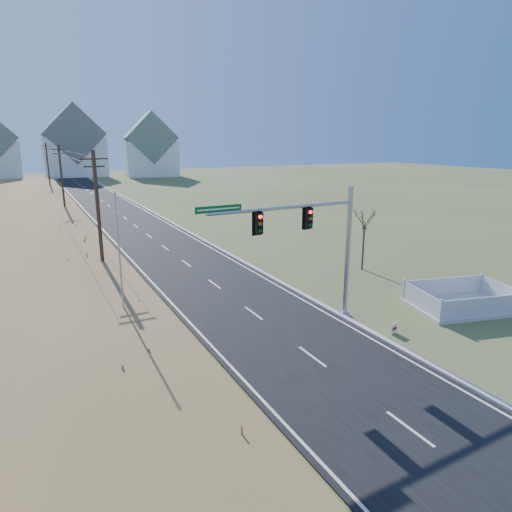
{
  "coord_description": "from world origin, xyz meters",
  "views": [
    {
      "loc": [
        -10.91,
        -17.81,
        9.74
      ],
      "look_at": [
        0.18,
        4.05,
        3.4
      ],
      "focal_mm": 32.0,
      "sensor_mm": 36.0,
      "label": 1
    }
  ],
  "objects": [
    {
      "name": "flagpole",
      "position": [
        -7.0,
        5.08,
        2.91
      ],
      "size": [
        0.33,
        0.33,
        7.28
      ],
      "color": "#B7B5AD",
      "rests_on": "ground"
    },
    {
      "name": "fence_enclosure",
      "position": [
        11.4,
        -0.71,
        0.27
      ],
      "size": [
        6.55,
        5.18,
        1.32
      ],
      "rotation": [
        0.0,
        0.0,
        -0.23
      ],
      "color": "#B7B5AD",
      "rests_on": "ground"
    },
    {
      "name": "condo_ne",
      "position": [
        20.0,
        104.0,
        6.84
      ],
      "size": [
        14.12,
        10.51,
        16.52
      ],
      "rotation": [
        0.0,
        0.0,
        -0.1
      ],
      "color": "white",
      "rests_on": "ground"
    },
    {
      "name": "utility_pole_far",
      "position": [
        -6.5,
        75.0,
        4.68
      ],
      "size": [
        1.8,
        0.26,
        9.0
      ],
      "color": "#422D1E",
      "rests_on": "ground"
    },
    {
      "name": "utility_pole_near",
      "position": [
        -6.5,
        15.0,
        4.68
      ],
      "size": [
        1.8,
        0.26,
        9.0
      ],
      "color": "#422D1E",
      "rests_on": "ground"
    },
    {
      "name": "open_sign",
      "position": [
        5.22,
        -1.69,
        0.3
      ],
      "size": [
        0.45,
        0.15,
        0.56
      ],
      "rotation": [
        0.0,
        0.0,
        0.23
      ],
      "color": "white",
      "rests_on": "ground"
    },
    {
      "name": "bare_tree",
      "position": [
        11.56,
        8.48,
        4.01
      ],
      "size": [
        1.88,
        1.88,
        4.97
      ],
      "color": "#4C3F33",
      "rests_on": "ground"
    },
    {
      "name": "traffic_signal_mast",
      "position": [
        2.63,
        1.38,
        4.47
      ],
      "size": [
        9.15,
        0.79,
        7.29
      ],
      "rotation": [
        0.0,
        0.0,
        0.05
      ],
      "color": "#9EA0A5",
      "rests_on": "ground"
    },
    {
      "name": "road",
      "position": [
        0.0,
        50.0,
        0.03
      ],
      "size": [
        8.0,
        180.0,
        0.06
      ],
      "primitive_type": "cube",
      "color": "black",
      "rests_on": "ground"
    },
    {
      "name": "condo_n",
      "position": [
        2.0,
        112.0,
        7.61
      ],
      "size": [
        15.27,
        10.2,
        18.54
      ],
      "color": "white",
      "rests_on": "ground"
    },
    {
      "name": "utility_pole_mid",
      "position": [
        -6.5,
        45.0,
        4.68
      ],
      "size": [
        1.8,
        0.26,
        9.0
      ],
      "color": "#422D1E",
      "rests_on": "ground"
    },
    {
      "name": "curb",
      "position": [
        4.15,
        50.0,
        0.09
      ],
      "size": [
        0.3,
        180.0,
        0.18
      ],
      "primitive_type": "cube",
      "color": "#B2AFA8",
      "rests_on": "ground"
    },
    {
      "name": "ground",
      "position": [
        0.0,
        0.0,
        0.0
      ],
      "size": [
        260.0,
        260.0,
        0.0
      ],
      "primitive_type": "plane",
      "color": "#494F26",
      "rests_on": "ground"
    }
  ]
}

